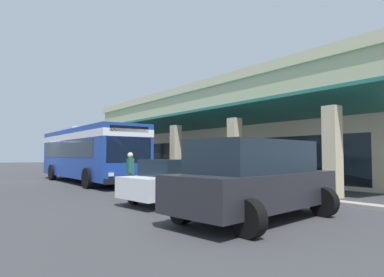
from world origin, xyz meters
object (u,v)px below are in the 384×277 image
object	(u,v)px
parked_sedan_white	(185,180)
pedestrian	(130,171)
potted_palm	(264,180)
transit_bus	(88,151)
parked_suv_charcoal	(255,179)

from	to	relation	value
parked_sedan_white	pedestrian	distance (m)	2.92
potted_palm	transit_bus	bearing A→B (deg)	-155.37
transit_bus	potted_palm	bearing A→B (deg)	24.63
parked_suv_charcoal	potted_palm	size ratio (longest dim) A/B	2.15
parked_suv_charcoal	pedestrian	world-z (taller)	parked_suv_charcoal
transit_bus	pedestrian	bearing A→B (deg)	-7.83
pedestrian	potted_palm	distance (m)	5.89
parked_suv_charcoal	parked_sedan_white	distance (m)	3.54
potted_palm	parked_sedan_white	bearing A→B (deg)	-81.96
parked_sedan_white	pedestrian	xyz separation A→B (m)	(-2.85, -0.60, 0.22)
parked_suv_charcoal	transit_bus	bearing A→B (deg)	176.64
transit_bus	pedestrian	size ratio (longest dim) A/B	6.55
parked_suv_charcoal	potted_palm	world-z (taller)	potted_palm
parked_suv_charcoal	parked_sedan_white	size ratio (longest dim) A/B	1.10
transit_bus	pedestrian	distance (m)	7.61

